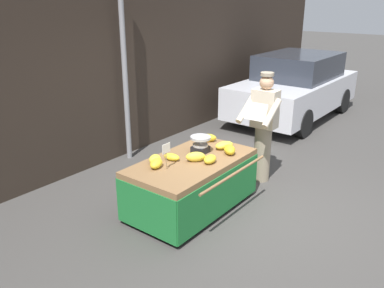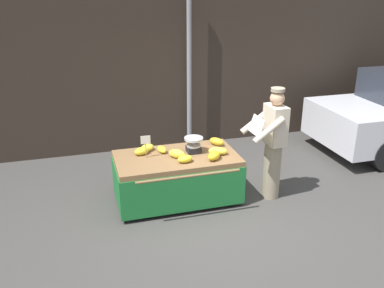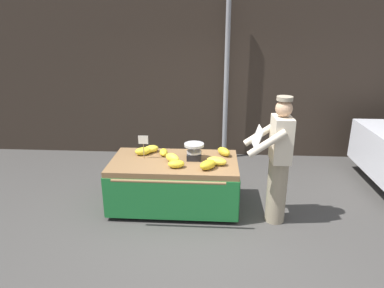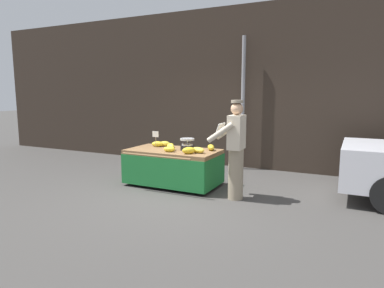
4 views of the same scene
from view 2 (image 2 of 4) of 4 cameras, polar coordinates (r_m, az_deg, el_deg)
name	(u,v)px [view 2 (image 2 of 4)]	position (r m, az deg, el deg)	size (l,w,h in m)	color
ground_plane	(224,213)	(6.08, 4.44, -9.39)	(60.00, 60.00, 0.00)	#423F3D
back_wall	(174,47)	(8.08, -2.54, 13.19)	(16.00, 0.24, 3.89)	#332821
street_pole	(189,69)	(7.91, -0.39, 10.28)	(0.09, 0.09, 3.15)	gray
banana_cart	(177,168)	(6.17, -2.10, -3.34)	(1.81, 1.18, 0.72)	olive
weighing_scale	(194,145)	(6.17, 0.23, -0.12)	(0.28, 0.28, 0.23)	black
price_sign	(146,142)	(5.97, -6.39, 0.29)	(0.14, 0.01, 0.34)	#997A51
banana_bunch_0	(142,151)	(6.16, -6.91, -0.96)	(0.14, 0.24, 0.11)	yellow
banana_bunch_1	(162,149)	(6.22, -4.15, -0.75)	(0.12, 0.22, 0.09)	yellow
banana_bunch_2	(147,148)	(6.28, -6.19, -0.51)	(0.15, 0.23, 0.11)	yellow
banana_bunch_3	(185,159)	(5.86, -0.97, -2.05)	(0.15, 0.22, 0.11)	yellow
banana_bunch_4	(214,156)	(5.95, 3.05, -1.60)	(0.15, 0.25, 0.12)	gold
banana_bunch_5	(217,141)	(6.48, 3.39, 0.35)	(0.13, 0.26, 0.12)	gold
banana_bunch_6	(218,151)	(6.13, 3.58, -0.97)	(0.15, 0.28, 0.11)	yellow
banana_bunch_7	(177,154)	(6.00, -2.08, -1.36)	(0.13, 0.26, 0.13)	yellow
vendor_person	(273,144)	(6.23, 11.04, 0.02)	(0.59, 0.52, 1.71)	gray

